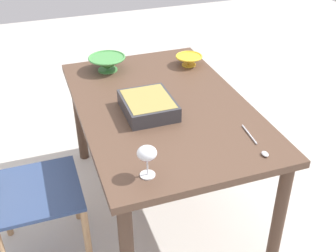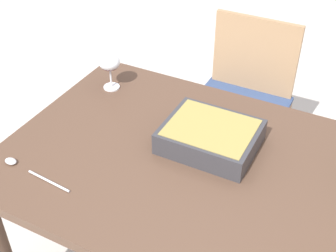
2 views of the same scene
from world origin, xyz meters
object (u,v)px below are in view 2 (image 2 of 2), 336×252
(dining_table, at_px, (213,187))
(chair, at_px, (243,96))
(wine_glass, at_px, (110,64))
(casserole_dish, at_px, (210,136))
(serving_spoon, at_px, (24,168))

(dining_table, xyz_separation_m, chair, (-0.17, 0.82, -0.16))
(chair, relative_size, wine_glass, 5.72)
(casserole_dish, bearing_deg, dining_table, -59.81)
(wine_glass, relative_size, casserole_dish, 0.47)
(dining_table, bearing_deg, serving_spoon, -151.98)
(chair, bearing_deg, wine_glass, -125.89)
(wine_glass, xyz_separation_m, casserole_dish, (0.51, -0.16, -0.06))
(dining_table, bearing_deg, chair, 101.56)
(dining_table, relative_size, casserole_dish, 4.54)
(dining_table, xyz_separation_m, casserole_dish, (-0.06, 0.10, 0.13))
(casserole_dish, height_order, serving_spoon, casserole_dish)
(wine_glass, relative_size, serving_spoon, 0.53)
(dining_table, relative_size, serving_spoon, 5.12)
(chair, height_order, wine_glass, wine_glass)
(casserole_dish, bearing_deg, serving_spoon, -141.27)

